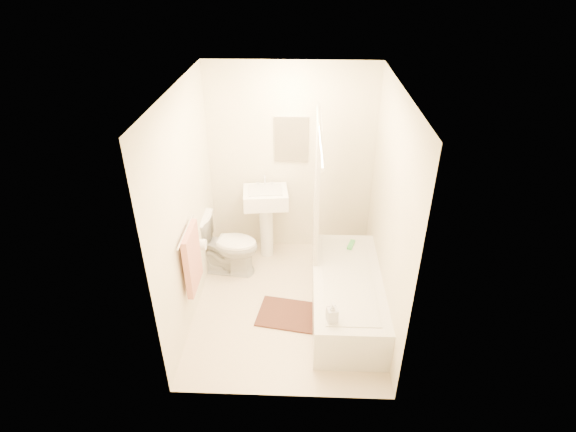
{
  "coord_description": "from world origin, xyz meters",
  "views": [
    {
      "loc": [
        0.16,
        -3.82,
        3.41
      ],
      "look_at": [
        0.0,
        0.25,
        1.0
      ],
      "focal_mm": 28.0,
      "sensor_mm": 36.0,
      "label": 1
    }
  ],
  "objects_px": {
    "bathtub": "(346,295)",
    "sink": "(266,220)",
    "bath_mat": "(288,314)",
    "toilet": "(227,245)",
    "soap_bottle": "(332,312)"
  },
  "relations": [
    {
      "from": "bath_mat",
      "to": "bathtub",
      "type": "bearing_deg",
      "value": 7.75
    },
    {
      "from": "bathtub",
      "to": "sink",
      "type": "bearing_deg",
      "value": 132.17
    },
    {
      "from": "bathtub",
      "to": "soap_bottle",
      "type": "height_order",
      "value": "soap_bottle"
    },
    {
      "from": "bath_mat",
      "to": "soap_bottle",
      "type": "height_order",
      "value": "soap_bottle"
    },
    {
      "from": "toilet",
      "to": "bath_mat",
      "type": "bearing_deg",
      "value": -129.06
    },
    {
      "from": "sink",
      "to": "bathtub",
      "type": "distance_m",
      "value": 1.43
    },
    {
      "from": "sink",
      "to": "soap_bottle",
      "type": "xyz_separation_m",
      "value": [
        0.74,
        -1.68,
        0.05
      ]
    },
    {
      "from": "toilet",
      "to": "soap_bottle",
      "type": "xyz_separation_m",
      "value": [
        1.19,
        -1.34,
        0.19
      ]
    },
    {
      "from": "soap_bottle",
      "to": "bath_mat",
      "type": "bearing_deg",
      "value": 127.61
    },
    {
      "from": "bathtub",
      "to": "soap_bottle",
      "type": "bearing_deg",
      "value": -107.07
    },
    {
      "from": "bathtub",
      "to": "soap_bottle",
      "type": "xyz_separation_m",
      "value": [
        -0.2,
        -0.64,
        0.34
      ]
    },
    {
      "from": "sink",
      "to": "bath_mat",
      "type": "xyz_separation_m",
      "value": [
        0.31,
        -1.12,
        -0.5
      ]
    },
    {
      "from": "bathtub",
      "to": "bath_mat",
      "type": "height_order",
      "value": "bathtub"
    },
    {
      "from": "bathtub",
      "to": "bath_mat",
      "type": "xyz_separation_m",
      "value": [
        -0.63,
        -0.09,
        -0.22
      ]
    },
    {
      "from": "sink",
      "to": "bathtub",
      "type": "height_order",
      "value": "sink"
    }
  ]
}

